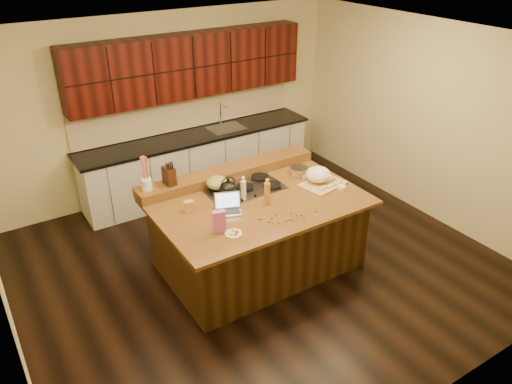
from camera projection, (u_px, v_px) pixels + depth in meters
room at (258, 166)px, 5.57m from camera, size 5.52×5.02×2.72m
island at (258, 233)px, 5.98m from camera, size 2.40×1.60×0.92m
back_ledge at (228, 173)px, 6.26m from camera, size 2.40×0.30×0.12m
cooktop at (245, 188)px, 5.99m from camera, size 0.92×0.52×0.05m
back_counter at (196, 131)px, 7.54m from camera, size 3.70×0.66×2.40m
kettle at (228, 190)px, 5.69m from camera, size 0.23×0.23×0.19m
green_bowl at (217, 183)px, 5.89m from camera, size 0.31×0.31×0.15m
laptop at (228, 207)px, 5.52m from camera, size 0.35×0.32×0.20m
oil_bottle at (267, 194)px, 5.61m from camera, size 0.07×0.07×0.27m
vinegar_bottle at (243, 191)px, 5.70m from camera, size 0.08×0.08×0.25m
wooden_tray at (319, 177)px, 6.09m from camera, size 0.59×0.47×0.21m
ramekin_a at (342, 188)px, 5.99m from camera, size 0.11×0.11×0.04m
ramekin_b at (305, 176)px, 6.27m from camera, size 0.11×0.11×0.04m
ramekin_c at (319, 178)px, 6.23m from camera, size 0.13×0.13×0.04m
strainer_bowl at (299, 172)px, 6.32m from camera, size 0.29×0.29×0.09m
kitchen_timer at (318, 210)px, 5.50m from camera, size 0.10×0.10×0.07m
pink_bag at (219, 222)px, 5.11m from camera, size 0.15×0.10×0.25m
candy_plate at (234, 234)px, 5.13m from camera, size 0.22×0.22×0.01m
package_box at (189, 206)px, 5.50m from camera, size 0.11×0.09×0.14m
utensil_crock at (147, 185)px, 5.69m from camera, size 0.15×0.15×0.14m
knife_block at (169, 176)px, 5.81m from camera, size 0.12×0.18×0.21m
gumdrop_0 at (276, 215)px, 5.45m from camera, size 0.02×0.02×0.02m
gumdrop_1 at (291, 213)px, 5.49m from camera, size 0.02×0.02×0.02m
gumdrop_2 at (272, 219)px, 5.38m from camera, size 0.02×0.02×0.02m
gumdrop_3 at (262, 219)px, 5.38m from camera, size 0.02×0.02×0.02m
gumdrop_4 at (259, 219)px, 5.37m from camera, size 0.02×0.02×0.02m
gumdrop_5 at (286, 221)px, 5.35m from camera, size 0.02×0.02×0.02m
gumdrop_6 at (290, 220)px, 5.36m from camera, size 0.02×0.02×0.02m
gumdrop_7 at (279, 222)px, 5.31m from camera, size 0.02×0.02×0.02m
gumdrop_8 at (269, 222)px, 5.32m from camera, size 0.02×0.02×0.02m
gumdrop_9 at (293, 221)px, 5.34m from camera, size 0.02×0.02×0.02m
gumdrop_10 at (297, 215)px, 5.44m from camera, size 0.02×0.02×0.02m
gumdrop_11 at (273, 223)px, 5.30m from camera, size 0.02×0.02×0.02m
gumdrop_12 at (301, 215)px, 5.45m from camera, size 0.02×0.02×0.02m
gumdrop_13 at (304, 218)px, 5.39m from camera, size 0.02×0.02×0.02m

